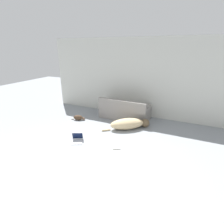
{
  "coord_description": "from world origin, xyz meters",
  "views": [
    {
      "loc": [
        1.85,
        -2.07,
        2.44
      ],
      "look_at": [
        -0.09,
        2.17,
        0.72
      ],
      "focal_mm": 28.0,
      "sensor_mm": 36.0,
      "label": 1
    }
  ],
  "objects_px": {
    "couch": "(124,112)",
    "dog": "(129,124)",
    "laptop_open": "(77,138)",
    "book_cream": "(116,148)",
    "cat": "(79,118)"
  },
  "relations": [
    {
      "from": "couch",
      "to": "dog",
      "type": "relative_size",
      "value": 1.33
    },
    {
      "from": "dog",
      "to": "laptop_open",
      "type": "bearing_deg",
      "value": -165.2
    },
    {
      "from": "laptop_open",
      "to": "book_cream",
      "type": "relative_size",
      "value": 1.87
    },
    {
      "from": "dog",
      "to": "cat",
      "type": "relative_size",
      "value": 2.7
    },
    {
      "from": "couch",
      "to": "dog",
      "type": "height_order",
      "value": "couch"
    },
    {
      "from": "couch",
      "to": "book_cream",
      "type": "bearing_deg",
      "value": 107.2
    },
    {
      "from": "dog",
      "to": "book_cream",
      "type": "height_order",
      "value": "dog"
    },
    {
      "from": "dog",
      "to": "book_cream",
      "type": "bearing_deg",
      "value": -123.23
    },
    {
      "from": "couch",
      "to": "book_cream",
      "type": "xyz_separation_m",
      "value": [
        0.55,
        -2.0,
        -0.24
      ]
    },
    {
      "from": "cat",
      "to": "book_cream",
      "type": "distance_m",
      "value": 2.3
    },
    {
      "from": "couch",
      "to": "cat",
      "type": "distance_m",
      "value": 1.66
    },
    {
      "from": "cat",
      "to": "dog",
      "type": "bearing_deg",
      "value": -15.16
    },
    {
      "from": "laptop_open",
      "to": "book_cream",
      "type": "distance_m",
      "value": 1.14
    },
    {
      "from": "laptop_open",
      "to": "book_cream",
      "type": "bearing_deg",
      "value": -21.5
    },
    {
      "from": "couch",
      "to": "cat",
      "type": "bearing_deg",
      "value": 31.97
    }
  ]
}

